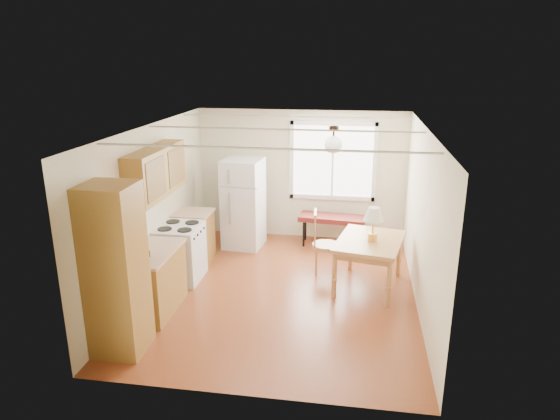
% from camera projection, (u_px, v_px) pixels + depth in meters
% --- Properties ---
extents(room_shell, '(4.60, 5.60, 2.62)m').
position_uv_depth(room_shell, '(282.00, 214.00, 7.30)').
color(room_shell, '#602813').
rests_on(room_shell, ground).
extents(kitchen_run, '(0.65, 3.40, 2.20)m').
position_uv_depth(kitchen_run, '(156.00, 249.00, 7.08)').
color(kitchen_run, brown).
rests_on(kitchen_run, ground).
extents(window_unit, '(1.64, 0.05, 1.51)m').
position_uv_depth(window_unit, '(333.00, 161.00, 9.46)').
color(window_unit, white).
rests_on(window_unit, room_shell).
extents(pendant_light, '(0.26, 0.26, 0.40)m').
position_uv_depth(pendant_light, '(333.00, 144.00, 7.28)').
color(pendant_light, black).
rests_on(pendant_light, room_shell).
extents(refrigerator, '(0.75, 0.75, 1.67)m').
position_uv_depth(refrigerator, '(243.00, 203.00, 9.27)').
color(refrigerator, silver).
rests_on(refrigerator, ground).
extents(bench, '(1.28, 0.58, 0.57)m').
position_uv_depth(bench, '(332.00, 219.00, 9.41)').
color(bench, '#561614').
rests_on(bench, ground).
extents(dining_table, '(1.17, 1.41, 0.78)m').
position_uv_depth(dining_table, '(369.00, 246.00, 7.63)').
color(dining_table, '#A97341').
rests_on(dining_table, ground).
extents(chair, '(0.46, 0.46, 1.04)m').
position_uv_depth(chair, '(320.00, 238.00, 8.21)').
color(chair, '#A97341').
rests_on(chair, ground).
extents(table_lamp, '(0.30, 0.30, 0.53)m').
position_uv_depth(table_lamp, '(374.00, 217.00, 7.44)').
color(table_lamp, gold).
rests_on(table_lamp, dining_table).
extents(coffee_maker, '(0.21, 0.27, 0.40)m').
position_uv_depth(coffee_maker, '(138.00, 250.00, 6.49)').
color(coffee_maker, black).
rests_on(coffee_maker, kitchen_run).
extents(kettle, '(0.12, 0.12, 0.23)m').
position_uv_depth(kettle, '(140.00, 248.00, 6.69)').
color(kettle, red).
rests_on(kettle, kitchen_run).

